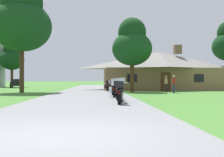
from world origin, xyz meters
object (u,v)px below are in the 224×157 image
at_px(motorcycle_orange_sixth_in_row, 111,86).
at_px(bystander_red_shirt_by_tree, 174,83).
at_px(motorcycle_red_third_in_row, 115,89).
at_px(motorcycle_silver_fifth_in_row, 114,87).
at_px(motorcycle_silver_second_in_row, 118,90).
at_px(tree_left_far, 12,57).
at_px(bystander_red_shirt_beside_signpost, 166,83).
at_px(parked_black_suv_far_left, 16,83).
at_px(motorcycle_orange_farthest_in_row, 108,86).
at_px(motorcycle_yellow_nearest_to_camera, 121,92).
at_px(bystander_tan_shirt_near_lodge, 166,83).
at_px(tree_left_near, 22,19).
at_px(tree_by_lodge_front, 132,44).
at_px(motorcycle_blue_fourth_in_row, 113,88).

bearing_deg(motorcycle_orange_sixth_in_row, bystander_red_shirt_by_tree, -12.18).
relative_size(motorcycle_red_third_in_row, motorcycle_orange_sixth_in_row, 1.00).
height_order(motorcycle_red_third_in_row, motorcycle_orange_sixth_in_row, same).
bearing_deg(motorcycle_silver_fifth_in_row, motorcycle_silver_second_in_row, -87.69).
bearing_deg(tree_left_far, bystander_red_shirt_beside_signpost, -41.24).
height_order(motorcycle_silver_second_in_row, bystander_red_shirt_by_tree, bystander_red_shirt_by_tree).
bearing_deg(parked_black_suv_far_left, motorcycle_orange_farthest_in_row, -63.14).
bearing_deg(motorcycle_silver_fifth_in_row, motorcycle_yellow_nearest_to_camera, -87.90).
distance_m(motorcycle_orange_sixth_in_row, bystander_tan_shirt_near_lodge, 5.77).
relative_size(tree_left_near, tree_by_lodge_front, 1.44).
xyz_separation_m(motorcycle_silver_second_in_row, parked_black_suv_far_left, (-14.30, 27.98, 0.16)).
relative_size(motorcycle_red_third_in_row, tree_by_lodge_front, 0.27).
height_order(bystander_red_shirt_by_tree, tree_left_near, tree_left_near).
height_order(motorcycle_orange_sixth_in_row, parked_black_suv_far_left, parked_black_suv_far_left).
bearing_deg(motorcycle_silver_fifth_in_row, tree_left_far, 128.65).
xyz_separation_m(motorcycle_orange_sixth_in_row, tree_left_near, (-8.87, 0.49, 6.63)).
bearing_deg(motorcycle_yellow_nearest_to_camera, motorcycle_orange_farthest_in_row, 99.68).
relative_size(tree_left_far, tree_left_near, 0.71).
bearing_deg(motorcycle_silver_fifth_in_row, tree_by_lodge_front, 63.43).
height_order(motorcycle_orange_sixth_in_row, tree_left_near, tree_left_near).
bearing_deg(motorcycle_silver_fifth_in_row, motorcycle_red_third_in_row, -88.87).
height_order(motorcycle_red_third_in_row, tree_left_far, tree_left_far).
distance_m(motorcycle_orange_farthest_in_row, bystander_red_shirt_by_tree, 7.55).
relative_size(motorcycle_orange_sixth_in_row, bystander_red_shirt_beside_signpost, 1.25).
height_order(motorcycle_yellow_nearest_to_camera, bystander_red_shirt_by_tree, bystander_red_shirt_by_tree).
xyz_separation_m(motorcycle_silver_fifth_in_row, bystander_red_shirt_by_tree, (5.63, 0.47, 0.31)).
bearing_deg(motorcycle_yellow_nearest_to_camera, tree_by_lodge_front, 90.25).
bearing_deg(motorcycle_red_third_in_row, tree_left_near, 143.15).
height_order(motorcycle_yellow_nearest_to_camera, tree_left_near, tree_left_near).
bearing_deg(motorcycle_blue_fourth_in_row, tree_by_lodge_front, 77.62).
xyz_separation_m(motorcycle_orange_sixth_in_row, tree_left_far, (-16.02, 20.51, 4.57)).
relative_size(motorcycle_red_third_in_row, bystander_tan_shirt_near_lodge, 1.23).
bearing_deg(bystander_red_shirt_beside_signpost, motorcycle_silver_second_in_row, 17.89).
bearing_deg(bystander_red_shirt_beside_signpost, tree_left_far, -86.77).
bearing_deg(motorcycle_yellow_nearest_to_camera, motorcycle_red_third_in_row, 99.27).
bearing_deg(parked_black_suv_far_left, bystander_red_shirt_beside_signpost, -55.62).
distance_m(bystander_red_shirt_beside_signpost, parked_black_suv_far_left, 25.88).
xyz_separation_m(motorcycle_silver_fifth_in_row, tree_left_far, (-16.09, 22.96, 4.57)).
bearing_deg(motorcycle_blue_fourth_in_row, bystander_red_shirt_beside_signpost, 55.31).
xyz_separation_m(motorcycle_red_third_in_row, tree_left_near, (-8.69, 8.51, 6.64)).
relative_size(motorcycle_silver_second_in_row, bystander_red_shirt_by_tree, 1.25).
distance_m(motorcycle_red_third_in_row, tree_by_lodge_front, 10.51).
bearing_deg(bystander_tan_shirt_near_lodge, tree_by_lodge_front, -68.99).
distance_m(motorcycle_orange_sixth_in_row, tree_left_far, 26.42).
xyz_separation_m(motorcycle_yellow_nearest_to_camera, bystander_red_shirt_by_tree, (5.91, 11.30, 0.31)).
height_order(motorcycle_silver_second_in_row, bystander_red_shirt_beside_signpost, bystander_red_shirt_beside_signpost).
xyz_separation_m(motorcycle_red_third_in_row, tree_by_lodge_front, (2.39, 9.25, 4.37)).
bearing_deg(motorcycle_silver_second_in_row, motorcycle_blue_fourth_in_row, 98.49).
bearing_deg(motorcycle_orange_sixth_in_row, motorcycle_red_third_in_row, -84.25).
relative_size(motorcycle_silver_second_in_row, tree_left_far, 0.26).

